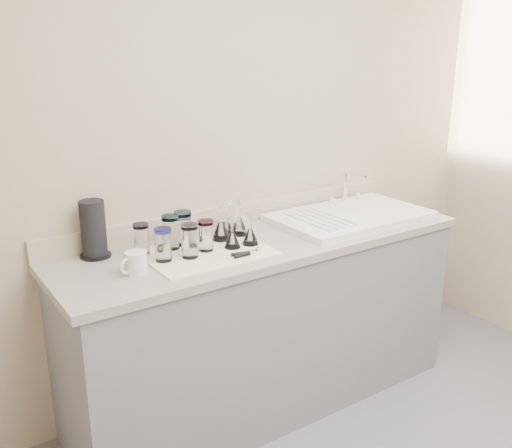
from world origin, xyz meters
TOP-DOWN VIEW (x-y plane):
  - room_envelope at (0.00, 0.00)m, footprint 3.54×3.50m
  - counter_unit at (0.00, 1.20)m, footprint 2.06×0.62m
  - sink_unit at (0.55, 1.20)m, footprint 0.82×0.50m
  - dish_towel at (-0.34, 1.18)m, footprint 0.55×0.42m
  - tumbler_teal at (-0.59, 1.31)m, footprint 0.07×0.07m
  - tumbler_cyan at (-0.45, 1.30)m, footprint 0.08×0.08m
  - tumbler_purple at (-0.38, 1.32)m, footprint 0.08×0.08m
  - tumbler_magenta at (-0.54, 1.18)m, footprint 0.07×0.07m
  - tumbler_blue at (-0.43, 1.16)m, footprint 0.08×0.08m
  - tumbler_lavender at (-0.33, 1.19)m, footprint 0.07×0.07m
  - tumbler_extra at (-0.38, 1.36)m, footprint 0.07×0.07m
  - goblet_back_left at (-0.20, 1.28)m, footprint 0.09×0.09m
  - goblet_back_right at (-0.09, 1.30)m, footprint 0.09×0.09m
  - goblet_front_left at (-0.21, 1.16)m, footprint 0.08×0.08m
  - goblet_front_right at (-0.12, 1.15)m, footprint 0.08×0.08m
  - goblet_extra at (-0.12, 1.36)m, footprint 0.07×0.07m
  - can_opener at (-0.22, 1.04)m, footprint 0.13×0.05m
  - white_mug at (-0.69, 1.13)m, footprint 0.14×0.11m
  - paper_towel_roll at (-0.76, 1.41)m, footprint 0.14×0.14m

SIDE VIEW (x-z plane):
  - counter_unit at x=0.00m, z-range 0.00..0.90m
  - dish_towel at x=-0.34m, z-range 0.90..0.91m
  - can_opener at x=-0.22m, z-range 0.91..0.92m
  - sink_unit at x=0.55m, z-range 0.81..1.03m
  - white_mug at x=-0.69m, z-range 0.90..0.99m
  - goblet_extra at x=-0.12m, z-range 0.89..1.01m
  - goblet_front_left at x=-0.21m, z-range 0.89..1.02m
  - goblet_front_right at x=-0.12m, z-range 0.89..1.02m
  - goblet_back_right at x=-0.09m, z-range 0.88..1.04m
  - goblet_back_left at x=-0.20m, z-range 0.88..1.04m
  - tumbler_extra at x=-0.38m, z-range 0.91..1.04m
  - tumbler_teal at x=-0.59m, z-range 0.91..1.05m
  - tumbler_lavender at x=-0.33m, z-range 0.91..1.05m
  - tumbler_magenta at x=-0.54m, z-range 0.91..1.05m
  - tumbler_blue at x=-0.43m, z-range 0.91..1.06m
  - tumbler_cyan at x=-0.45m, z-range 0.91..1.07m
  - tumbler_purple at x=-0.38m, z-range 0.91..1.07m
  - paper_towel_roll at x=-0.76m, z-range 0.90..1.15m
  - room_envelope at x=0.00m, z-range 0.30..2.82m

